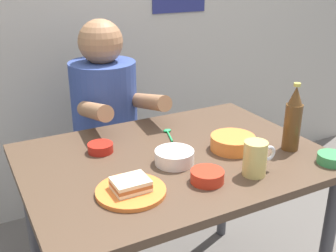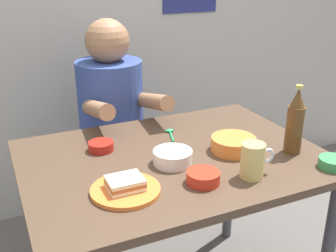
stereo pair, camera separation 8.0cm
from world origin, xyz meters
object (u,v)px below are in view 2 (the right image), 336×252
(stool, at_px, (115,176))
(beer_mug, at_px, (253,160))
(dining_table, at_px, (173,178))
(beer_bottle, at_px, (295,123))
(person_seated, at_px, (111,103))
(sandwich, at_px, (125,183))
(plate_orange, at_px, (125,190))
(soup_bowl_orange, at_px, (233,144))

(stool, xyz_separation_m, beer_mug, (0.22, -0.88, 0.45))
(dining_table, relative_size, beer_bottle, 4.20)
(person_seated, bearing_deg, sandwich, -104.32)
(stool, xyz_separation_m, plate_orange, (-0.20, -0.80, 0.40))
(dining_table, distance_m, stool, 0.70)
(stool, bearing_deg, plate_orange, -104.12)
(dining_table, xyz_separation_m, sandwich, (-0.25, -0.17, 0.13))
(dining_table, relative_size, sandwich, 10.00)
(plate_orange, xyz_separation_m, beer_mug, (0.42, -0.08, 0.05))
(dining_table, bearing_deg, beer_mug, -56.39)
(person_seated, height_order, beer_mug, person_seated)
(stool, relative_size, soup_bowl_orange, 2.65)
(beer_mug, height_order, soup_bowl_orange, beer_mug)
(stool, bearing_deg, beer_bottle, -59.43)
(dining_table, distance_m, beer_mug, 0.34)
(person_seated, height_order, soup_bowl_orange, person_seated)
(sandwich, xyz_separation_m, beer_mug, (0.42, -0.08, 0.03))
(person_seated, relative_size, beer_bottle, 2.75)
(beer_bottle, xyz_separation_m, soup_bowl_orange, (-0.20, 0.10, -0.09))
(stool, relative_size, beer_mug, 3.57)
(beer_mug, xyz_separation_m, beer_bottle, (0.25, 0.10, 0.06))
(person_seated, xyz_separation_m, beer_mug, (0.22, -0.87, 0.03))
(beer_mug, bearing_deg, beer_bottle, 21.06)
(sandwich, xyz_separation_m, soup_bowl_orange, (0.47, 0.11, -0.00))
(sandwich, bearing_deg, dining_table, 34.70)
(person_seated, relative_size, plate_orange, 3.27)
(dining_table, relative_size, beer_mug, 8.73)
(beer_mug, bearing_deg, plate_orange, 168.84)
(person_seated, xyz_separation_m, beer_bottle, (0.47, -0.78, 0.09))
(person_seated, bearing_deg, soup_bowl_orange, -68.28)
(stool, xyz_separation_m, sandwich, (-0.20, -0.80, 0.42))
(plate_orange, distance_m, beer_mug, 0.43)
(beer_bottle, distance_m, soup_bowl_orange, 0.24)
(dining_table, distance_m, plate_orange, 0.32)
(plate_orange, bearing_deg, dining_table, 34.70)
(beer_mug, relative_size, soup_bowl_orange, 0.74)
(stool, relative_size, plate_orange, 2.05)
(person_seated, distance_m, soup_bowl_orange, 0.73)
(stool, bearing_deg, beer_mug, -76.31)
(person_seated, relative_size, soup_bowl_orange, 4.23)
(soup_bowl_orange, bearing_deg, person_seated, 111.72)
(plate_orange, distance_m, soup_bowl_orange, 0.49)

